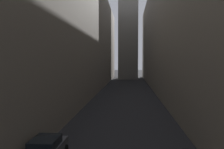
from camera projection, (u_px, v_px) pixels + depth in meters
ground_plane at (126, 97)px, 44.74m from camera, size 264.00×264.00×0.00m
building_block_left at (65, 32)px, 46.93m from camera, size 11.55×108.00×23.07m
building_block_right at (191, 29)px, 45.28m from camera, size 12.16×108.00×23.74m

